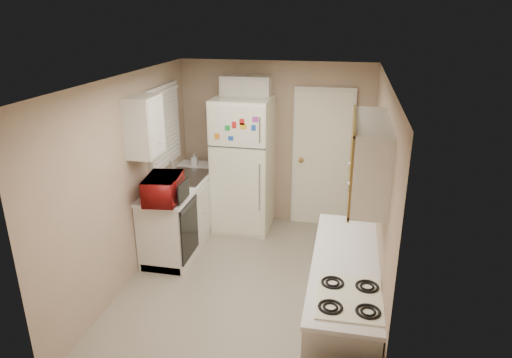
# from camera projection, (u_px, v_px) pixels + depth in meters

# --- Properties ---
(floor) EXTENTS (3.80, 3.80, 0.00)m
(floor) POSITION_uv_depth(u_px,v_px,m) (247.00, 284.00, 5.40)
(floor) COLOR #AEA593
(floor) RESTS_ON ground
(ceiling) EXTENTS (3.80, 3.80, 0.00)m
(ceiling) POSITION_uv_depth(u_px,v_px,m) (246.00, 79.00, 4.57)
(ceiling) COLOR white
(ceiling) RESTS_ON floor
(wall_left) EXTENTS (3.80, 3.80, 0.00)m
(wall_left) POSITION_uv_depth(u_px,v_px,m) (128.00, 181.00, 5.25)
(wall_left) COLOR tan
(wall_left) RESTS_ON floor
(wall_right) EXTENTS (3.80, 3.80, 0.00)m
(wall_right) POSITION_uv_depth(u_px,v_px,m) (378.00, 200.00, 4.72)
(wall_right) COLOR tan
(wall_right) RESTS_ON floor
(wall_back) EXTENTS (2.80, 2.80, 0.00)m
(wall_back) POSITION_uv_depth(u_px,v_px,m) (275.00, 144.00, 6.73)
(wall_back) COLOR tan
(wall_back) RESTS_ON floor
(wall_front) EXTENTS (2.80, 2.80, 0.00)m
(wall_front) POSITION_uv_depth(u_px,v_px,m) (188.00, 286.00, 3.24)
(wall_front) COLOR tan
(wall_front) RESTS_ON floor
(left_counter) EXTENTS (0.60, 1.80, 0.90)m
(left_counter) POSITION_uv_depth(u_px,v_px,m) (184.00, 211.00, 6.28)
(left_counter) COLOR silver
(left_counter) RESTS_ON floor
(dishwasher) EXTENTS (0.03, 0.58, 0.72)m
(dishwasher) POSITION_uv_depth(u_px,v_px,m) (189.00, 230.00, 5.66)
(dishwasher) COLOR black
(dishwasher) RESTS_ON floor
(sink) EXTENTS (0.54, 0.74, 0.16)m
(sink) POSITION_uv_depth(u_px,v_px,m) (186.00, 180.00, 6.28)
(sink) COLOR gray
(sink) RESTS_ON left_counter
(microwave) EXTENTS (0.60, 0.39, 0.38)m
(microwave) POSITION_uv_depth(u_px,v_px,m) (164.00, 189.00, 5.41)
(microwave) COLOR maroon
(microwave) RESTS_ON left_counter
(soap_bottle) EXTENTS (0.09, 0.09, 0.18)m
(soap_bottle) POSITION_uv_depth(u_px,v_px,m) (194.00, 159.00, 6.72)
(soap_bottle) COLOR white
(soap_bottle) RESTS_ON left_counter
(window_blinds) EXTENTS (0.10, 0.98, 1.08)m
(window_blinds) POSITION_uv_depth(u_px,v_px,m) (164.00, 126.00, 6.07)
(window_blinds) COLOR silver
(window_blinds) RESTS_ON wall_left
(upper_cabinet_left) EXTENTS (0.30, 0.45, 0.70)m
(upper_cabinet_left) POSITION_uv_depth(u_px,v_px,m) (144.00, 126.00, 5.22)
(upper_cabinet_left) COLOR silver
(upper_cabinet_left) RESTS_ON wall_left
(refrigerator) EXTENTS (0.81, 0.78, 1.94)m
(refrigerator) POSITION_uv_depth(u_px,v_px,m) (243.00, 164.00, 6.56)
(refrigerator) COLOR white
(refrigerator) RESTS_ON floor
(cabinet_over_fridge) EXTENTS (0.70, 0.30, 0.40)m
(cabinet_over_fridge) POSITION_uv_depth(u_px,v_px,m) (246.00, 90.00, 6.39)
(cabinet_over_fridge) COLOR silver
(cabinet_over_fridge) RESTS_ON wall_back
(interior_door) EXTENTS (0.86, 0.06, 2.08)m
(interior_door) POSITION_uv_depth(u_px,v_px,m) (322.00, 159.00, 6.63)
(interior_door) COLOR white
(interior_door) RESTS_ON floor
(right_counter) EXTENTS (0.60, 2.00, 0.90)m
(right_counter) POSITION_uv_depth(u_px,v_px,m) (342.00, 303.00, 4.30)
(right_counter) COLOR silver
(right_counter) RESTS_ON floor
(stove) EXTENTS (0.53, 0.64, 0.77)m
(stove) POSITION_uv_depth(u_px,v_px,m) (345.00, 351.00, 3.79)
(stove) COLOR white
(stove) RESTS_ON floor
(upper_cabinet_right) EXTENTS (0.30, 1.20, 0.70)m
(upper_cabinet_right) POSITION_uv_depth(u_px,v_px,m) (370.00, 158.00, 4.08)
(upper_cabinet_right) COLOR silver
(upper_cabinet_right) RESTS_ON wall_right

